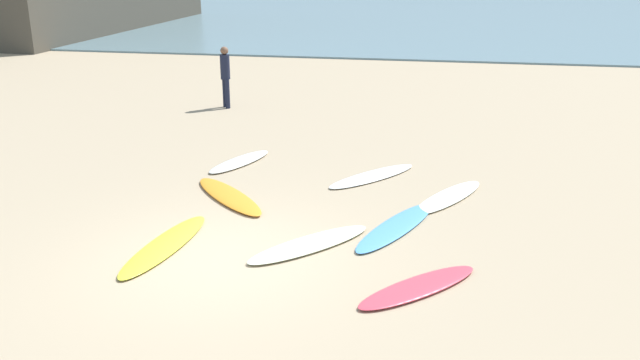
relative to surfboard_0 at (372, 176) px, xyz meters
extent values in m
plane|color=tan|center=(-1.86, -4.31, -0.03)|extent=(120.00, 120.00, 0.00)
cube|color=slate|center=(-1.86, 35.45, 0.01)|extent=(120.00, 40.00, 0.08)
ellipsoid|color=silver|center=(0.00, 0.00, 0.00)|extent=(1.93, 2.20, 0.06)
ellipsoid|color=#4F97DE|center=(0.69, -2.62, 0.00)|extent=(1.52, 2.58, 0.07)
ellipsoid|color=#E44455|center=(1.16, -4.74, 0.01)|extent=(1.87, 1.91, 0.08)
ellipsoid|color=#E6EFC9|center=(-0.62, -3.60, 0.01)|extent=(2.00, 2.15, 0.08)
ellipsoid|color=white|center=(1.57, -0.98, 0.01)|extent=(1.58, 2.27, 0.07)
ellipsoid|color=orange|center=(-2.57, -1.72, 0.01)|extent=(2.09, 2.19, 0.09)
ellipsoid|color=silver|center=(-3.01, 0.45, 0.01)|extent=(1.23, 2.05, 0.08)
ellipsoid|color=yellow|center=(-2.90, -4.05, 0.00)|extent=(0.88, 2.61, 0.07)
cylinder|color=#191E33|center=(-4.94, 5.60, 0.40)|extent=(0.14, 0.14, 0.86)
cylinder|color=#191E33|center=(-5.06, 5.76, 0.40)|extent=(0.14, 0.14, 0.86)
cylinder|color=#191E33|center=(-5.00, 5.68, 1.19)|extent=(0.39, 0.39, 0.72)
sphere|color=brown|center=(-5.00, 5.68, 1.66)|extent=(0.23, 0.23, 0.23)
camera|label=1|loc=(1.33, -13.30, 4.52)|focal=37.86mm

